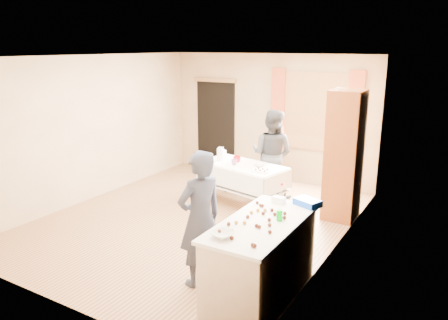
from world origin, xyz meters
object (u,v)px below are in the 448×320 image
Objects in this scene: party_table at (242,181)px; girl at (200,219)px; woman at (272,154)px; cabinet at (344,156)px; chair at (265,175)px; counter at (261,260)px.

party_table is 2.72m from girl.
girl is 3.27m from woman.
cabinet is 1.93m from chair.
girl is (-0.74, -0.09, 0.36)m from counter.
girl is (-0.84, -2.89, -0.23)m from cabinet.
woman is (-0.56, 3.22, 0.01)m from girl.
girl is (0.82, -3.52, 0.50)m from chair.
woman is at bearing 167.02° from cabinet.
cabinet is 1.80m from party_table.
cabinet is at bearing -174.87° from girl.
girl is at bearing -60.23° from party_table.
cabinet is at bearing 166.32° from woman.
cabinet is 1.27× the size of woman.
cabinet reaches higher than chair.
girl reaches higher than counter.
counter is at bearing -45.69° from party_table.
party_table is at bearing 67.36° from woman.
party_table is (-1.67, -0.32, -0.60)m from cabinet.
cabinet reaches higher than party_table.
party_table is 1.03× the size of girl.
chair is at bearing 114.55° from counter.
chair is (-1.67, 0.63, -0.74)m from cabinet.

